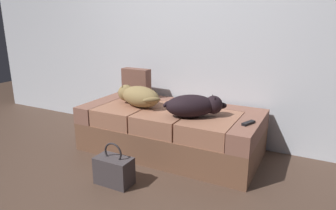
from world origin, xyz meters
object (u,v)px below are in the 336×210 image
couch (170,130)px  throw_pillow (136,83)px  dog_dark (194,106)px  handbag (114,170)px  tv_remote (248,123)px  dog_tan (138,96)px

couch → throw_pillow: throw_pillow is taller
dog_dark → handbag: size_ratio=1.54×
couch → throw_pillow: size_ratio=5.44×
dog_dark → handbag: bearing=-123.3°
throw_pillow → handbag: size_ratio=0.90×
couch → handbag: bearing=-98.6°
couch → tv_remote: bearing=-8.2°
couch → dog_dark: bearing=-23.0°
handbag → dog_tan: bearing=106.8°
dog_tan → dog_dark: size_ratio=1.09×
dog_tan → throw_pillow: (-0.22, 0.31, 0.06)m
dog_tan → tv_remote: dog_tan is taller
dog_tan → dog_dark: (0.68, -0.07, -0.00)m
dog_dark → tv_remote: (0.51, 0.02, -0.10)m
couch → handbag: couch is taller
couch → throw_pillow: 0.74m
throw_pillow → dog_tan: bearing=-54.6°
dog_tan → throw_pillow: size_ratio=1.86×
couch → tv_remote: tv_remote is taller
couch → dog_dark: dog_dark is taller
tv_remote → handbag: 1.24m
handbag → dog_dark: bearing=56.7°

